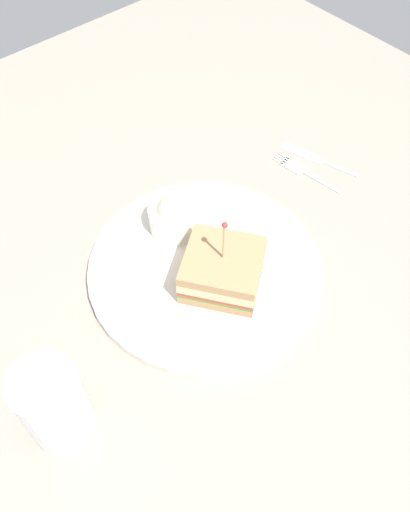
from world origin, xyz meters
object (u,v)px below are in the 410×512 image
Objects in this scene: drink_glass at (55,407)px; knife at (314,158)px; plate at (205,268)px; sandwich_half_center at (224,269)px; fork at (300,169)px; coleslaw_bowl at (176,215)px.

knife is at bearing 11.47° from drink_glass.
sandwich_half_center is at bearing -85.64° from plate.
drink_glass reaches higher than fork.
fork and knife have the same top height.
sandwich_half_center is 0.99× the size of knife.
plate is 23.33cm from fork.
drink_glass is (-25.76, -12.69, 1.18)cm from coleslaw_bowl.
drink_glass reaches higher than coleslaw_bowl.
fork is (22.59, 8.00, -3.58)cm from sandwich_half_center.
plate is 2.38× the size of sandwich_half_center.
sandwich_half_center is 27.62cm from knife.
sandwich_half_center reaches higher than coleslaw_bowl.
knife is (26.09, 8.34, -3.58)cm from sandwich_half_center.
coleslaw_bowl reaches higher than fork.
knife is (24.91, -2.41, -3.17)cm from coleslaw_bowl.
fork is 3.52cm from knife.
drink_glass is 48.39cm from fork.
knife is (50.66, 10.28, -4.35)cm from drink_glass.
coleslaw_bowl reaches higher than plate.
coleslaw_bowl reaches higher than knife.
drink_glass is 0.82× the size of knife.
coleslaw_bowl is 0.57× the size of knife.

